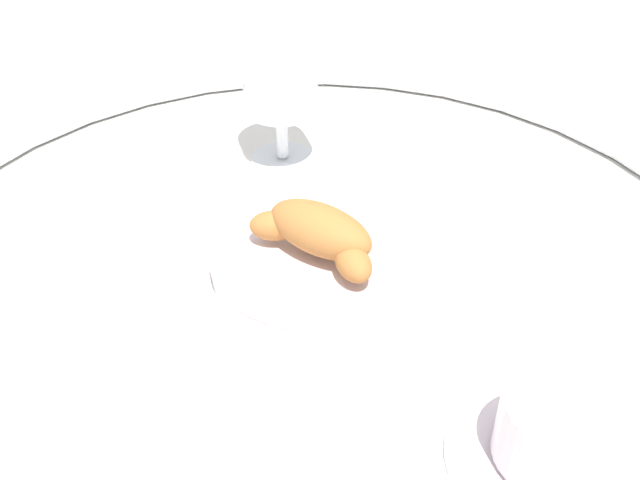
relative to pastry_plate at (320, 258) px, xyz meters
The scene contains 6 objects.
ground_plane 0.02m from the pastry_plate, 114.65° to the left, with size 2.20×2.20×0.00m, color silver.
table_chrome_rim 0.02m from the pastry_plate, 114.65° to the left, with size 0.79×0.79×0.02m, color silver.
pastry_plate is the anchor object (origin of this frame).
croissant_large 0.03m from the pastry_plate, 101.90° to the left, with size 0.13×0.08×0.04m.
coffee_cup_near 0.25m from the pastry_plate, behind, with size 0.14×0.14×0.06m.
juice_glass_left 0.20m from the pastry_plate, 30.53° to the right, with size 0.08×0.08×0.14m.
Camera 1 is at (-0.37, 0.34, 0.43)m, focal length 42.84 mm.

